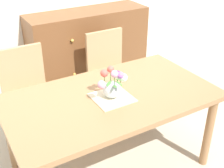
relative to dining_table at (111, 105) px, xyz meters
The scene contains 7 objects.
ground_plane 0.64m from the dining_table, ahead, with size 12.00×12.00×0.00m, color #B7AD99.
dining_table is the anchor object (origin of this frame).
chair_left 0.92m from the dining_table, 119.16° to the left, with size 0.42×0.42×0.90m.
chair_right 0.92m from the dining_table, 60.84° to the left, with size 0.42×0.42×0.90m.
dresser 1.42m from the dining_table, 70.76° to the left, with size 1.40×0.47×1.00m.
placemat 0.10m from the dining_table, 110.33° to the right, with size 0.28×0.28×0.01m, color beige.
flower_vase 0.20m from the dining_table, 103.41° to the right, with size 0.24×0.22×0.23m.
Camera 1 is at (-0.98, -1.68, 1.89)m, focal length 47.93 mm.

